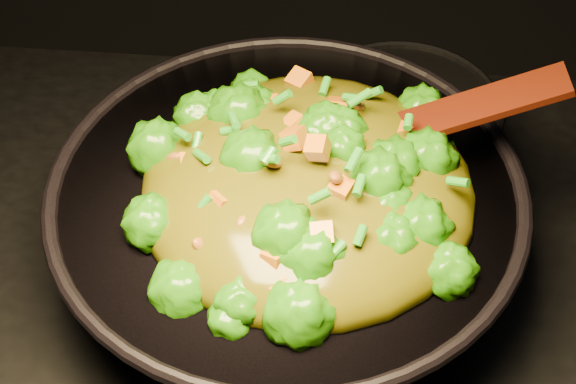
# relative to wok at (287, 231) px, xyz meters

# --- Properties ---
(wok) EXTENTS (0.57, 0.57, 0.13)m
(wok) POSITION_rel_wok_xyz_m (0.00, 0.00, 0.00)
(wok) COLOR black
(wok) RESTS_ON stovetop
(stir_fry) EXTENTS (0.43, 0.43, 0.11)m
(stir_fry) POSITION_rel_wok_xyz_m (0.02, -0.01, 0.12)
(stir_fry) COLOR #297A08
(stir_fry) RESTS_ON wok
(spatula) EXTENTS (0.27, 0.07, 0.11)m
(spatula) POSITION_rel_wok_xyz_m (0.13, 0.06, 0.11)
(spatula) COLOR #341306
(spatula) RESTS_ON wok
(back_pot) EXTENTS (0.23, 0.23, 0.12)m
(back_pot) POSITION_rel_wok_xyz_m (0.12, 0.15, -0.00)
(back_pot) COLOR black
(back_pot) RESTS_ON stovetop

